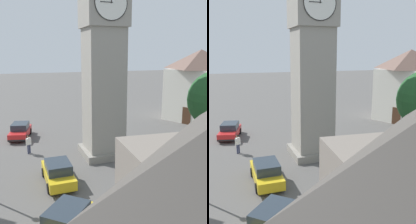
{
  "view_description": "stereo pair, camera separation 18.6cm",
  "coord_description": "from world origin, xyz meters",
  "views": [
    {
      "loc": [
        7.33,
        20.95,
        8.63
      ],
      "look_at": [
        0.0,
        0.0,
        3.76
      ],
      "focal_mm": 43.55,
      "sensor_mm": 36.0,
      "label": 1
    },
    {
      "loc": [
        7.15,
        21.01,
        8.63
      ],
      "look_at": [
        0.0,
        0.0,
        3.76
      ],
      "focal_mm": 43.55,
      "sensor_mm": 36.0,
      "label": 2
    }
  ],
  "objects": [
    {
      "name": "ground_plane",
      "position": [
        0.0,
        0.0,
        0.0
      ],
      "size": [
        200.0,
        200.0,
        0.0
      ],
      "primitive_type": "plane",
      "color": "#565451"
    },
    {
      "name": "building_shop_left",
      "position": [
        -15.39,
        -7.4,
        4.6
      ],
      "size": [
        8.36,
        9.21,
        9.03
      ],
      "color": "silver",
      "rests_on": "ground"
    },
    {
      "name": "car_blue_kerb",
      "position": [
        4.62,
        3.94,
        0.76
      ],
      "size": [
        1.85,
        4.14,
        1.53
      ],
      "color": "gold",
      "rests_on": "ground"
    },
    {
      "name": "pedestrian",
      "position": [
        6.07,
        -2.33,
        1.01
      ],
      "size": [
        0.49,
        0.38,
        1.69
      ],
      "color": "#2D3351",
      "rests_on": "ground"
    },
    {
      "name": "car_silver_kerb",
      "position": [
        6.55,
        -7.28,
        0.76
      ],
      "size": [
        2.57,
        4.4,
        1.53
      ],
      "color": "red",
      "rests_on": "ground"
    },
    {
      "name": "car_red_corner",
      "position": [
        5.26,
        9.67,
        0.76
      ],
      "size": [
        4.0,
        4.2,
        1.53
      ],
      "color": "gold",
      "rests_on": "ground"
    },
    {
      "name": "clock_tower",
      "position": [
        0.0,
        0.0,
        11.34
      ],
      "size": [
        4.44,
        4.44,
        19.46
      ],
      "color": "gray",
      "rests_on": "ground"
    }
  ]
}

